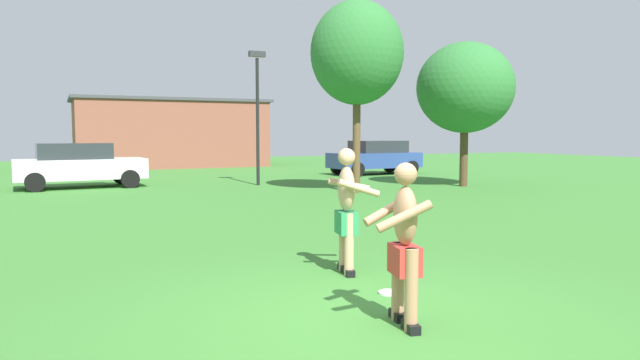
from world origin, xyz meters
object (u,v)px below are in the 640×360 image
object	(u,v)px
player_in_red	(404,241)
car_white_far_end	(79,165)
player_near	(347,207)
car_blue_mid_lot	(375,157)
lamp_post	(257,102)
tree_left_field	(357,53)
frisbee	(389,293)
tree_right_field	(465,88)

from	to	relation	value
player_in_red	car_white_far_end	size ratio (longest dim) A/B	0.37
player_near	car_blue_mid_lot	size ratio (longest dim) A/B	0.39
car_blue_mid_lot	lamp_post	distance (m)	7.87
car_white_far_end	lamp_post	distance (m)	6.67
player_in_red	lamp_post	size ratio (longest dim) A/B	0.33
car_blue_mid_lot	tree_left_field	xyz separation A→B (m)	(-4.84, -7.03, 3.64)
tree_left_field	frisbee	bearing A→B (deg)	-116.57
car_blue_mid_lot	tree_left_field	size ratio (longest dim) A/B	0.72
player_in_red	frisbee	distance (m)	1.42
car_blue_mid_lot	player_near	bearing A→B (deg)	-121.53
player_in_red	lamp_post	xyz separation A→B (m)	(3.74, 15.51, 2.22)
tree_left_field	tree_right_field	size ratio (longest dim) A/B	1.19
player_in_red	frisbee	bearing A→B (deg)	65.30
car_white_far_end	tree_left_field	size ratio (longest dim) A/B	0.72
player_near	car_white_far_end	xyz separation A→B (m)	(-2.81, 15.01, -0.08)
tree_right_field	lamp_post	bearing A→B (deg)	151.65
player_near	frisbee	xyz separation A→B (m)	(-0.00, -1.11, -0.90)
frisbee	car_blue_mid_lot	size ratio (longest dim) A/B	0.06
player_in_red	car_blue_mid_lot	distance (m)	21.44
player_near	frisbee	distance (m)	1.43
player_in_red	lamp_post	world-z (taller)	lamp_post
player_near	player_in_red	world-z (taller)	player_near
lamp_post	player_in_red	bearing A→B (deg)	-103.54
car_blue_mid_lot	car_white_far_end	xyz separation A→B (m)	(-12.93, -1.48, 0.00)
tree_left_field	tree_right_field	distance (m)	4.70
car_blue_mid_lot	tree_right_field	bearing A→B (deg)	-92.02
player_near	car_blue_mid_lot	xyz separation A→B (m)	(10.12, 16.49, -0.08)
car_blue_mid_lot	lamp_post	world-z (taller)	lamp_post
player_in_red	tree_left_field	bearing A→B (deg)	63.60
tree_left_field	tree_right_field	world-z (taller)	tree_left_field
player_in_red	tree_right_field	size ratio (longest dim) A/B	0.31
player_near	tree_right_field	world-z (taller)	tree_right_field
player_in_red	car_blue_mid_lot	world-z (taller)	player_in_red
tree_left_field	car_white_far_end	bearing A→B (deg)	145.54
lamp_post	tree_left_field	bearing A→B (deg)	-62.57
tree_right_field	player_in_red	bearing A→B (deg)	-130.96
frisbee	lamp_post	distance (m)	15.15
tree_left_field	player_in_red	bearing A→B (deg)	-116.40
frisbee	car_white_far_end	distance (m)	16.38
car_white_far_end	lamp_post	bearing A→B (deg)	-15.20
frisbee	lamp_post	world-z (taller)	lamp_post
car_blue_mid_lot	car_white_far_end	world-z (taller)	same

